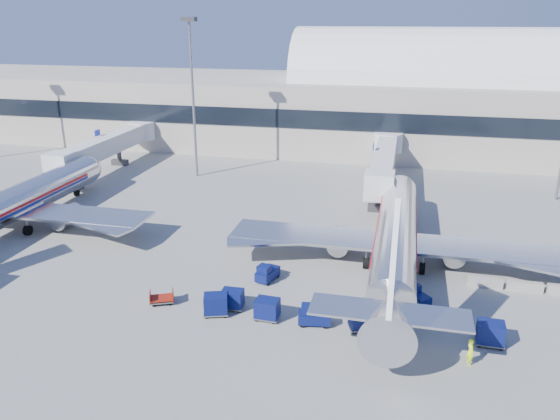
% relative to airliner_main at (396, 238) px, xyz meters
% --- Properties ---
extents(ground, '(260.00, 260.00, 0.00)m').
position_rel_airliner_main_xyz_m(ground, '(-10.00, -4.51, -2.93)').
color(ground, gray).
rests_on(ground, ground).
extents(terminal, '(170.00, 28.15, 21.00)m').
position_rel_airliner_main_xyz_m(terminal, '(-23.60, 51.46, 4.60)').
color(terminal, '#B2AA9E').
rests_on(terminal, ground).
extents(airliner_main, '(32.00, 37.26, 12.07)m').
position_rel_airliner_main_xyz_m(airliner_main, '(0.00, 0.00, 0.00)').
color(airliner_main, silver).
rests_on(airliner_main, ground).
extents(airliner_mid, '(32.00, 37.26, 12.07)m').
position_rel_airliner_main_xyz_m(airliner_mid, '(-42.00, 0.00, 0.00)').
color(airliner_mid, silver).
rests_on(airliner_mid, ground).
extents(jetbridge_near, '(4.40, 27.50, 6.25)m').
position_rel_airliner_main_xyz_m(jetbridge_near, '(-2.40, 26.30, 1.00)').
color(jetbridge_near, silver).
rests_on(jetbridge_near, ground).
extents(jetbridge_mid, '(4.40, 27.50, 6.25)m').
position_rel_airliner_main_xyz_m(jetbridge_mid, '(-44.40, 26.30, 1.00)').
color(jetbridge_mid, silver).
rests_on(jetbridge_mid, ground).
extents(mast_west, '(2.00, 1.20, 22.60)m').
position_rel_airliner_main_xyz_m(mast_west, '(-30.00, 25.49, 11.87)').
color(mast_west, slate).
rests_on(mast_west, ground).
extents(barrier_near, '(3.00, 0.55, 0.90)m').
position_rel_airliner_main_xyz_m(barrier_near, '(8.00, -2.51, -2.48)').
color(barrier_near, '#9E9E96').
rests_on(barrier_near, ground).
extents(barrier_mid, '(3.00, 0.55, 0.90)m').
position_rel_airliner_main_xyz_m(barrier_mid, '(11.30, -2.51, -2.48)').
color(barrier_mid, '#9E9E96').
rests_on(barrier_mid, ground).
extents(tug_lead, '(2.68, 1.62, 1.64)m').
position_rel_airliner_main_xyz_m(tug_lead, '(-5.77, -12.05, -2.18)').
color(tug_lead, '#09124A').
rests_on(tug_lead, ground).
extents(tug_right, '(2.45, 2.56, 1.54)m').
position_rel_airliner_main_xyz_m(tug_right, '(2.04, -6.81, -2.22)').
color(tug_right, '#09124A').
rests_on(tug_right, ground).
extents(tug_left, '(1.93, 2.79, 1.65)m').
position_rel_airliner_main_xyz_m(tug_left, '(-11.15, -5.60, -2.17)').
color(tug_left, '#09124A').
rests_on(tug_left, ground).
extents(cart_train_a, '(2.02, 1.58, 1.71)m').
position_rel_airliner_main_xyz_m(cart_train_a, '(-9.45, -12.10, -2.02)').
color(cart_train_a, '#09124A').
rests_on(cart_train_a, ground).
extents(cart_train_b, '(1.88, 1.46, 1.62)m').
position_rel_airliner_main_xyz_m(cart_train_b, '(-12.64, -11.12, -2.06)').
color(cart_train_b, '#09124A').
rests_on(cart_train_b, ground).
extents(cart_train_c, '(2.33, 2.03, 1.73)m').
position_rel_airliner_main_xyz_m(cart_train_c, '(-13.64, -12.36, -2.00)').
color(cart_train_c, '#09124A').
rests_on(cart_train_c, ground).
extents(cart_solo_near, '(2.25, 2.00, 1.63)m').
position_rel_airliner_main_xyz_m(cart_solo_near, '(-2.07, -11.90, -2.05)').
color(cart_solo_near, '#09124A').
rests_on(cart_solo_near, ground).
extents(cart_solo_far, '(2.05, 1.59, 1.77)m').
position_rel_airliner_main_xyz_m(cart_solo_far, '(7.28, -11.84, -1.98)').
color(cart_solo_far, '#09124A').
rests_on(cart_solo_far, ground).
extents(cart_open_red, '(2.35, 2.05, 0.53)m').
position_rel_airliner_main_xyz_m(cart_open_red, '(-18.65, -11.64, -2.55)').
color(cart_open_red, slate).
rests_on(cart_open_red, ground).
extents(ramp_worker, '(0.67, 0.83, 1.96)m').
position_rel_airliner_main_xyz_m(ramp_worker, '(5.61, -14.73, -1.95)').
color(ramp_worker, '#C9EE19').
rests_on(ramp_worker, ground).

